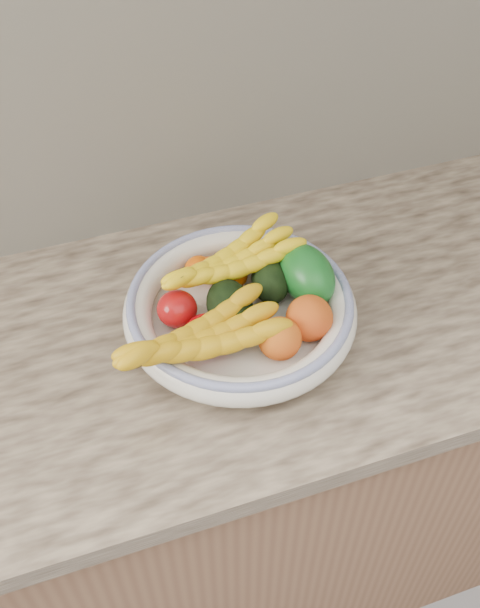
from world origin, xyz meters
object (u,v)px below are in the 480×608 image
at_px(green_mango, 306,274).
at_px(banana_bunch_front, 200,342).
at_px(fruit_bowl, 240,309).
at_px(banana_bunch_back, 230,266).

distance_m(green_mango, banana_bunch_front, 0.23).
height_order(fruit_bowl, banana_bunch_back, banana_bunch_back).
bearing_deg(fruit_bowl, banana_bunch_back, 85.96).
xyz_separation_m(green_mango, banana_bunch_back, (-0.12, 0.05, 0.01)).
bearing_deg(banana_bunch_front, fruit_bowl, 29.14).
relative_size(green_mango, banana_bunch_front, 0.44).
relative_size(fruit_bowl, banana_bunch_front, 1.33).
distance_m(green_mango, banana_bunch_back, 0.13).
distance_m(fruit_bowl, green_mango, 0.13).
relative_size(banana_bunch_back, banana_bunch_front, 0.93).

